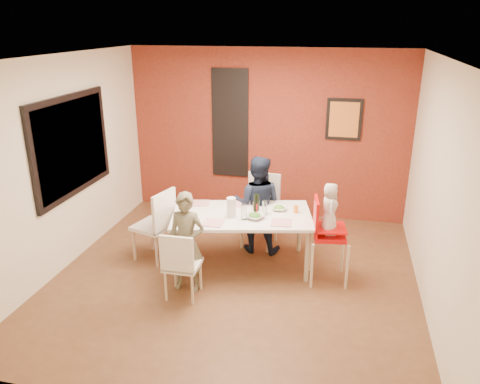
% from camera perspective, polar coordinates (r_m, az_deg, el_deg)
% --- Properties ---
extents(ground, '(4.50, 4.50, 0.00)m').
position_cam_1_polar(ground, '(6.05, -0.64, -10.35)').
color(ground, brown).
rests_on(ground, ground).
extents(ceiling, '(4.50, 4.50, 0.02)m').
position_cam_1_polar(ceiling, '(5.23, -0.76, 16.09)').
color(ceiling, white).
rests_on(ceiling, wall_back).
extents(wall_back, '(4.50, 0.02, 2.70)m').
position_cam_1_polar(wall_back, '(7.62, 3.29, 7.06)').
color(wall_back, '#F3E8C9').
rests_on(wall_back, ground).
extents(wall_front, '(4.50, 0.02, 2.70)m').
position_cam_1_polar(wall_front, '(3.52, -9.40, -9.37)').
color(wall_front, '#F3E8C9').
rests_on(wall_front, ground).
extents(wall_left, '(0.02, 4.50, 2.70)m').
position_cam_1_polar(wall_left, '(6.38, -20.78, 3.17)').
color(wall_left, '#F3E8C9').
rests_on(wall_left, ground).
extents(wall_right, '(0.02, 4.50, 2.70)m').
position_cam_1_polar(wall_right, '(5.45, 22.98, 0.10)').
color(wall_right, '#F3E8C9').
rests_on(wall_right, ground).
extents(brick_accent_wall, '(4.50, 0.02, 2.70)m').
position_cam_1_polar(brick_accent_wall, '(7.60, 3.26, 7.02)').
color(brick_accent_wall, maroon).
rests_on(brick_accent_wall, ground).
extents(picture_window_frame, '(0.05, 1.70, 1.30)m').
position_cam_1_polar(picture_window_frame, '(6.47, -19.83, 5.37)').
color(picture_window_frame, black).
rests_on(picture_window_frame, wall_left).
extents(picture_window_pane, '(0.02, 1.55, 1.15)m').
position_cam_1_polar(picture_window_pane, '(6.47, -19.72, 5.36)').
color(picture_window_pane, black).
rests_on(picture_window_pane, wall_left).
extents(glassblock_strip, '(0.55, 0.03, 1.70)m').
position_cam_1_polar(glassblock_strip, '(7.67, -1.20, 8.33)').
color(glassblock_strip, silver).
rests_on(glassblock_strip, wall_back).
extents(glassblock_surround, '(0.60, 0.03, 1.76)m').
position_cam_1_polar(glassblock_surround, '(7.66, -1.21, 8.32)').
color(glassblock_surround, black).
rests_on(glassblock_surround, wall_back).
extents(art_print_frame, '(0.54, 0.03, 0.64)m').
position_cam_1_polar(art_print_frame, '(7.41, 12.56, 8.63)').
color(art_print_frame, black).
rests_on(art_print_frame, wall_back).
extents(art_print_canvas, '(0.44, 0.01, 0.54)m').
position_cam_1_polar(art_print_canvas, '(7.40, 12.56, 8.60)').
color(art_print_canvas, orange).
rests_on(art_print_canvas, wall_back).
extents(dining_table, '(1.94, 1.34, 0.74)m').
position_cam_1_polar(dining_table, '(6.03, 0.21, -3.27)').
color(dining_table, white).
rests_on(dining_table, ground).
extents(chair_near, '(0.40, 0.40, 0.85)m').
position_cam_1_polar(chair_near, '(5.44, -7.29, -8.52)').
color(chair_near, white).
rests_on(chair_near, ground).
extents(chair_far, '(0.54, 0.54, 1.03)m').
position_cam_1_polar(chair_far, '(6.73, 2.63, -1.64)').
color(chair_far, beige).
rests_on(chair_far, ground).
extents(chair_left, '(0.57, 0.57, 1.00)m').
position_cam_1_polar(chair_left, '(6.33, -9.99, -3.58)').
color(chair_left, white).
rests_on(chair_left, ground).
extents(high_chair, '(0.51, 0.51, 1.08)m').
position_cam_1_polar(high_chair, '(5.81, 10.38, -4.84)').
color(high_chair, red).
rests_on(high_chair, ground).
extents(child_near, '(0.46, 0.31, 1.23)m').
position_cam_1_polar(child_near, '(5.57, -6.54, -6.12)').
color(child_near, '#615D45').
rests_on(child_near, ground).
extents(child_far, '(0.67, 0.52, 1.38)m').
position_cam_1_polar(child_far, '(6.46, 2.14, -1.51)').
color(child_far, black).
rests_on(child_far, ground).
extents(toddler, '(0.26, 0.35, 0.64)m').
position_cam_1_polar(toddler, '(5.70, 10.87, -2.02)').
color(toddler, beige).
rests_on(toddler, high_chair).
extents(plate_near_left, '(0.25, 0.25, 0.01)m').
position_cam_1_polar(plate_near_left, '(5.74, -3.28, -3.78)').
color(plate_near_left, white).
rests_on(plate_near_left, dining_table).
extents(plate_far_mid, '(0.23, 0.23, 0.01)m').
position_cam_1_polar(plate_far_mid, '(6.30, -0.04, -1.52)').
color(plate_far_mid, white).
rests_on(plate_far_mid, dining_table).
extents(plate_near_right, '(0.26, 0.26, 0.01)m').
position_cam_1_polar(plate_near_right, '(5.76, 5.06, -3.74)').
color(plate_near_right, white).
rests_on(plate_near_right, dining_table).
extents(plate_far_left, '(0.28, 0.28, 0.01)m').
position_cam_1_polar(plate_far_left, '(6.36, -4.82, -1.37)').
color(plate_far_left, silver).
rests_on(plate_far_left, dining_table).
extents(salad_bowl_a, '(0.31, 0.31, 0.06)m').
position_cam_1_polar(salad_bowl_a, '(5.87, 1.82, -2.97)').
color(salad_bowl_a, silver).
rests_on(salad_bowl_a, dining_table).
extents(salad_bowl_b, '(0.22, 0.22, 0.05)m').
position_cam_1_polar(salad_bowl_b, '(6.14, 4.79, -2.02)').
color(salad_bowl_b, white).
rests_on(salad_bowl_b, dining_table).
extents(wine_bottle, '(0.07, 0.07, 0.27)m').
position_cam_1_polar(wine_bottle, '(5.95, 2.00, -1.53)').
color(wine_bottle, black).
rests_on(wine_bottle, dining_table).
extents(wine_glass_a, '(0.07, 0.07, 0.20)m').
position_cam_1_polar(wine_glass_a, '(5.82, 0.48, -2.43)').
color(wine_glass_a, silver).
rests_on(wine_glass_a, dining_table).
extents(wine_glass_b, '(0.06, 0.06, 0.18)m').
position_cam_1_polar(wine_glass_b, '(5.97, 3.01, -1.92)').
color(wine_glass_b, white).
rests_on(wine_glass_b, dining_table).
extents(paper_towel_roll, '(0.11, 0.11, 0.26)m').
position_cam_1_polar(paper_towel_roll, '(5.87, -1.08, -1.91)').
color(paper_towel_roll, white).
rests_on(paper_towel_roll, dining_table).
extents(condiment_red, '(0.04, 0.04, 0.15)m').
position_cam_1_polar(condiment_red, '(5.96, 2.04, -2.11)').
color(condiment_red, red).
rests_on(condiment_red, dining_table).
extents(condiment_green, '(0.04, 0.04, 0.15)m').
position_cam_1_polar(condiment_green, '(6.05, 2.21, -1.79)').
color(condiment_green, '#286A23').
rests_on(condiment_green, dining_table).
extents(condiment_brown, '(0.04, 0.04, 0.14)m').
position_cam_1_polar(condiment_brown, '(6.02, 1.73, -1.93)').
color(condiment_brown, brown).
rests_on(condiment_brown, dining_table).
extents(sippy_cup, '(0.06, 0.06, 0.10)m').
position_cam_1_polar(sippy_cup, '(6.07, 6.83, -2.09)').
color(sippy_cup, orange).
rests_on(sippy_cup, dining_table).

